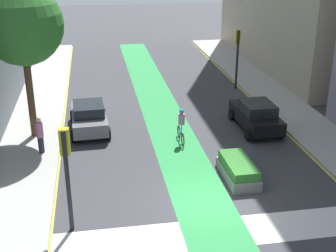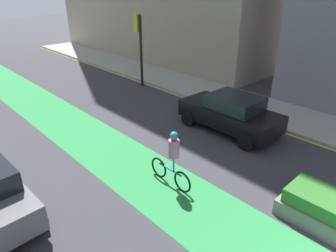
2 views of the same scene
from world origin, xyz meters
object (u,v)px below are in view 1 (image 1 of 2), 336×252
object	(u,v)px
car_grey_left_far	(89,116)
street_tree_near	(22,25)
traffic_signal_near_left	(66,160)
car_black_right_far	(256,115)
median_planter	(238,170)
pedestrian_sidewalk_left_a	(40,135)
cyclist_in_lane	(181,125)
traffic_signal_far_right	(237,48)

from	to	relation	value
car_grey_left_far	street_tree_near	xyz separation A→B (m)	(-2.85, -0.56, 5.10)
traffic_signal_near_left	car_grey_left_far	bearing A→B (deg)	85.42
car_black_right_far	median_planter	size ratio (longest dim) A/B	1.50
median_planter	pedestrian_sidewalk_left_a	bearing A→B (deg)	156.20
car_grey_left_far	median_planter	size ratio (longest dim) A/B	1.53
cyclist_in_lane	street_tree_near	xyz separation A→B (m)	(-7.48, 1.89, 4.93)
car_grey_left_far	median_planter	xyz separation A→B (m)	(6.34, -6.61, -0.40)
pedestrian_sidewalk_left_a	median_planter	bearing A→B (deg)	-23.80
car_black_right_far	traffic_signal_near_left	bearing A→B (deg)	-141.36
street_tree_near	pedestrian_sidewalk_left_a	bearing A→B (deg)	-76.53
cyclist_in_lane	traffic_signal_far_right	bearing A→B (deg)	56.83
traffic_signal_far_right	car_grey_left_far	xyz separation A→B (m)	(-10.16, -6.02, -2.06)
traffic_signal_far_right	median_planter	world-z (taller)	traffic_signal_far_right
car_black_right_far	median_planter	world-z (taller)	car_black_right_far
pedestrian_sidewalk_left_a	traffic_signal_near_left	bearing A→B (deg)	-76.01
street_tree_near	car_black_right_far	bearing A→B (deg)	-3.83
cyclist_in_lane	street_tree_near	distance (m)	9.16
street_tree_near	median_planter	xyz separation A→B (m)	(9.20, -6.05, -5.50)
traffic_signal_far_right	median_planter	xyz separation A→B (m)	(-3.82, -12.63, -2.45)
car_grey_left_far	pedestrian_sidewalk_left_a	world-z (taller)	pedestrian_sidewalk_left_a
car_grey_left_far	cyclist_in_lane	distance (m)	5.24
traffic_signal_far_right	car_grey_left_far	distance (m)	11.99
car_grey_left_far	car_black_right_far	size ratio (longest dim) A/B	1.02
median_planter	car_grey_left_far	bearing A→B (deg)	133.81
median_planter	traffic_signal_near_left	bearing A→B (deg)	-160.24
median_planter	cyclist_in_lane	bearing A→B (deg)	112.40
car_black_right_far	street_tree_near	distance (m)	12.95
traffic_signal_near_left	car_black_right_far	distance (m)	12.64
street_tree_near	cyclist_in_lane	bearing A→B (deg)	-14.19
cyclist_in_lane	pedestrian_sidewalk_left_a	bearing A→B (deg)	-177.17
car_black_right_far	cyclist_in_lane	distance (m)	4.54
traffic_signal_near_left	street_tree_near	distance (m)	9.41
traffic_signal_far_right	pedestrian_sidewalk_left_a	distance (m)	15.39
cyclist_in_lane	street_tree_near	size ratio (longest dim) A/B	0.24
car_grey_left_far	pedestrian_sidewalk_left_a	bearing A→B (deg)	-129.71
traffic_signal_near_left	car_grey_left_far	xyz separation A→B (m)	(0.73, 9.15, -1.92)
car_grey_left_far	street_tree_near	world-z (taller)	street_tree_near
median_planter	street_tree_near	bearing A→B (deg)	146.64
car_grey_left_far	cyclist_in_lane	xyz separation A→B (m)	(4.63, -2.45, 0.17)
traffic_signal_far_right	car_black_right_far	world-z (taller)	traffic_signal_far_right
traffic_signal_near_left	median_planter	xyz separation A→B (m)	(7.08, 2.54, -2.32)
car_grey_left_far	traffic_signal_far_right	bearing A→B (deg)	30.65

